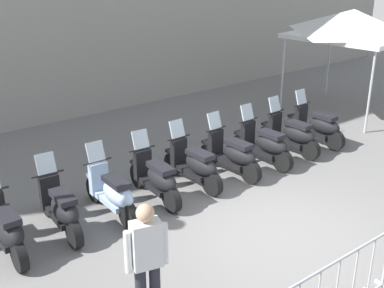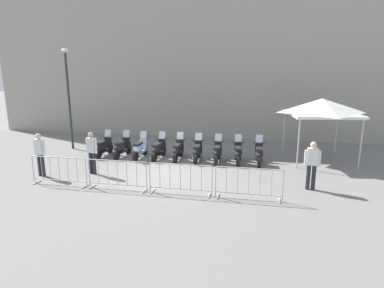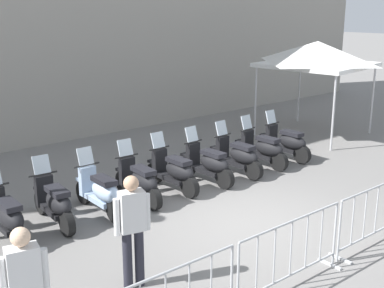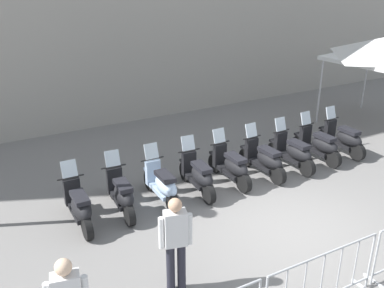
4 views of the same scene
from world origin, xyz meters
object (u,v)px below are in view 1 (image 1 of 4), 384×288
(motorcycle_6, at_px, (264,144))
(officer_near_row_end, at_px, (147,260))
(motorcycle_0, at_px, (5,228))
(motorcycle_8, at_px, (317,126))
(canopy_tent, at_px, (353,24))
(motorcycle_3, at_px, (156,178))
(motorcycle_5, at_px, (232,155))
(motorcycle_7, at_px, (292,134))
(motorcycle_2, at_px, (113,193))
(motorcycle_4, at_px, (195,165))
(motorcycle_1, at_px, (61,208))

(motorcycle_6, distance_m, officer_near_row_end, 5.52)
(motorcycle_0, xyz_separation_m, motorcycle_8, (7.48, -1.03, 0.00))
(motorcycle_6, height_order, motorcycle_8, same)
(motorcycle_6, xyz_separation_m, officer_near_row_end, (-5.13, -1.95, 0.53))
(motorcycle_0, relative_size, canopy_tent, 0.59)
(motorcycle_3, relative_size, officer_near_row_end, 0.99)
(motorcycle_5, xyz_separation_m, motorcycle_7, (1.87, -0.24, 0.00))
(motorcycle_3, distance_m, motorcycle_7, 3.78)
(motorcycle_5, bearing_deg, officer_near_row_end, -153.44)
(motorcycle_7, xyz_separation_m, canopy_tent, (3.81, 0.67, 2.06))
(motorcycle_0, bearing_deg, motorcycle_2, -7.69)
(canopy_tent, bearing_deg, motorcycle_2, -179.90)
(motorcycle_0, xyz_separation_m, canopy_tent, (10.35, -0.24, 2.06))
(motorcycle_4, xyz_separation_m, canopy_tent, (6.61, 0.23, 2.06))
(motorcycle_2, height_order, motorcycle_3, same)
(motorcycle_0, height_order, motorcycle_6, same)
(motorcycle_2, bearing_deg, motorcycle_4, -6.39)
(motorcycle_8, bearing_deg, motorcycle_0, 172.15)
(motorcycle_5, bearing_deg, motorcycle_8, -7.26)
(motorcycle_2, bearing_deg, motorcycle_0, 172.31)
(motorcycle_5, xyz_separation_m, motorcycle_6, (0.93, -0.15, 0.00))
(motorcycle_2, xyz_separation_m, motorcycle_5, (2.80, -0.42, 0.00))
(motorcycle_1, relative_size, motorcycle_6, 0.99)
(motorcycle_3, bearing_deg, motorcycle_7, -8.20)
(motorcycle_4, xyz_separation_m, motorcycle_5, (0.92, -0.21, 0.00))
(motorcycle_0, relative_size, officer_near_row_end, 0.99)
(motorcycle_1, distance_m, motorcycle_7, 5.67)
(motorcycle_0, bearing_deg, officer_near_row_end, -80.35)
(motorcycle_3, xyz_separation_m, officer_near_row_end, (-2.33, -2.40, 0.53))
(motorcycle_0, xyz_separation_m, motorcycle_6, (5.60, -0.82, 0.00))
(motorcycle_2, height_order, motorcycle_6, same)
(motorcycle_1, bearing_deg, motorcycle_0, 175.71)
(motorcycle_4, bearing_deg, canopy_tent, 1.96)
(motorcycle_2, relative_size, officer_near_row_end, 0.99)
(motorcycle_0, height_order, motorcycle_2, same)
(motorcycle_0, distance_m, motorcycle_4, 3.78)
(motorcycle_5, bearing_deg, motorcycle_4, 167.18)
(motorcycle_6, bearing_deg, motorcycle_0, 171.67)
(canopy_tent, bearing_deg, motorcycle_5, -175.61)
(motorcycle_7, distance_m, canopy_tent, 4.38)
(motorcycle_8, bearing_deg, motorcycle_2, 172.10)
(motorcycle_0, bearing_deg, motorcycle_7, -7.91)
(canopy_tent, bearing_deg, motorcycle_4, -178.04)
(motorcycle_2, height_order, motorcycle_7, same)
(motorcycle_3, bearing_deg, motorcycle_1, 170.85)
(motorcycle_6, bearing_deg, motorcycle_7, -5.44)
(motorcycle_2, bearing_deg, motorcycle_5, -8.54)
(motorcycle_3, distance_m, officer_near_row_end, 3.39)
(motorcycle_0, xyz_separation_m, officer_near_row_end, (0.47, -2.77, 0.53))
(motorcycle_1, bearing_deg, motorcycle_5, -9.17)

